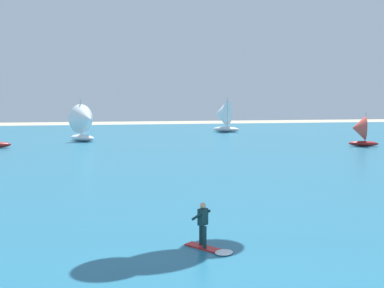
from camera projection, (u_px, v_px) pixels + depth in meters
name	position (u px, v px, depth m)	size (l,w,h in m)	color
ocean	(134.00, 145.00, 53.75)	(160.00, 90.00, 0.10)	#236B89
kitesurfer	(207.00, 233.00, 16.30)	(1.67, 1.88, 1.67)	red
sailboat_far_left	(360.00, 131.00, 52.31)	(3.47, 3.11, 3.91)	maroon
sailboat_near_shore	(222.00, 116.00, 75.42)	(5.05, 4.86, 5.64)	silver
sailboat_leading	(85.00, 122.00, 58.20)	(4.62, 4.80, 5.36)	white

